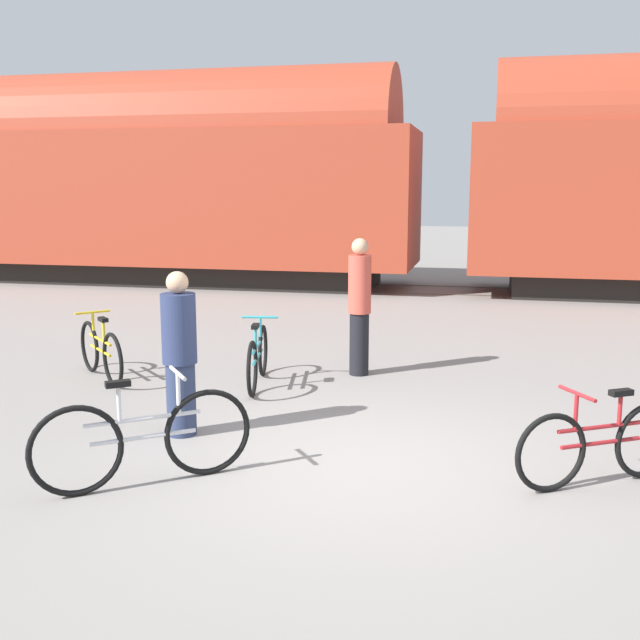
# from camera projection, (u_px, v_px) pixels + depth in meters

# --- Properties ---
(ground_plane) EXTENTS (80.00, 80.00, 0.00)m
(ground_plane) POSITION_uv_depth(u_px,v_px,m) (354.00, 466.00, 6.72)
(ground_plane) COLOR gray
(freight_train) EXTENTS (25.67, 3.14, 5.28)m
(freight_train) POSITION_uv_depth(u_px,v_px,m) (444.00, 174.00, 17.43)
(freight_train) COLOR black
(freight_train) RESTS_ON ground_plane
(rail_near) EXTENTS (37.67, 0.07, 0.01)m
(rail_near) POSITION_uv_depth(u_px,v_px,m) (438.00, 294.00, 17.23)
(rail_near) COLOR #4C4238
(rail_near) RESTS_ON ground_plane
(rail_far) EXTENTS (37.67, 0.07, 0.01)m
(rail_far) POSITION_uv_depth(u_px,v_px,m) (442.00, 286.00, 18.60)
(rail_far) COLOR #4C4238
(rail_far) RESTS_ON ground_plane
(bicycle_yellow) EXTENTS (1.23, 1.17, 0.86)m
(bicycle_yellow) POSITION_uv_depth(u_px,v_px,m) (101.00, 351.00, 9.67)
(bicycle_yellow) COLOR black
(bicycle_yellow) RESTS_ON ground_plane
(bicycle_silver) EXTENTS (1.50, 1.18, 0.95)m
(bicycle_silver) POSITION_uv_depth(u_px,v_px,m) (144.00, 439.00, 6.23)
(bicycle_silver) COLOR black
(bicycle_silver) RESTS_ON ground_plane
(bicycle_maroon) EXTENTS (1.43, 0.89, 0.83)m
(bicycle_maroon) POSITION_uv_depth(u_px,v_px,m) (601.00, 444.00, 6.24)
(bicycle_maroon) COLOR black
(bicycle_maroon) RESTS_ON ground_plane
(bicycle_teal) EXTENTS (0.46, 1.67, 0.84)m
(bicycle_teal) POSITION_uv_depth(u_px,v_px,m) (258.00, 357.00, 9.36)
(bicycle_teal) COLOR black
(bicycle_teal) RESTS_ON ground_plane
(person_in_navy) EXTENTS (0.35, 0.35, 1.66)m
(person_in_navy) POSITION_uv_depth(u_px,v_px,m) (180.00, 354.00, 7.43)
(person_in_navy) COLOR #283351
(person_in_navy) RESTS_ON ground_plane
(person_in_red) EXTENTS (0.30, 0.30, 1.81)m
(person_in_red) POSITION_uv_depth(u_px,v_px,m) (360.00, 306.00, 9.80)
(person_in_red) COLOR black
(person_in_red) RESTS_ON ground_plane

